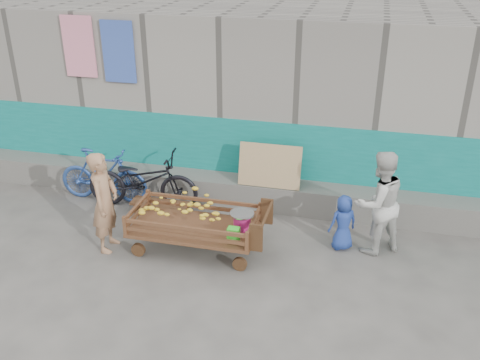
% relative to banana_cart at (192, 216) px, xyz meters
% --- Properties ---
extents(ground, '(80.00, 80.00, 0.00)m').
position_rel_banana_cart_xyz_m(ground, '(0.53, -0.78, -0.56)').
color(ground, '#4D4B46').
rests_on(ground, ground).
extents(building_wall, '(12.00, 3.50, 3.00)m').
position_rel_banana_cart_xyz_m(building_wall, '(0.53, 3.27, 0.90)').
color(building_wall, gray).
rests_on(building_wall, ground).
extents(banana_cart, '(1.95, 0.89, 0.83)m').
position_rel_banana_cart_xyz_m(banana_cart, '(0.00, 0.00, 0.00)').
color(banana_cart, '#522D15').
rests_on(banana_cart, ground).
extents(bench, '(0.95, 0.28, 0.24)m').
position_rel_banana_cart_xyz_m(bench, '(-0.83, 0.85, -0.39)').
color(bench, '#522D15').
rests_on(bench, ground).
extents(vendor_man, '(0.40, 0.57, 1.49)m').
position_rel_banana_cart_xyz_m(vendor_man, '(-1.21, -0.22, 0.18)').
color(vendor_man, '#A87956').
rests_on(vendor_man, ground).
extents(woman, '(0.94, 0.90, 1.54)m').
position_rel_banana_cart_xyz_m(woman, '(2.53, 0.64, 0.21)').
color(woman, silver).
rests_on(woman, ground).
extents(child, '(0.49, 0.43, 0.84)m').
position_rel_banana_cart_xyz_m(child, '(2.08, 0.58, -0.14)').
color(child, '#233E95').
rests_on(child, ground).
extents(bicycle_dark, '(1.90, 0.80, 0.97)m').
position_rel_banana_cart_xyz_m(bicycle_dark, '(-1.21, 1.07, -0.08)').
color(bicycle_dark, black).
rests_on(bicycle_dark, ground).
extents(bicycle_blue, '(1.56, 0.47, 0.93)m').
position_rel_banana_cart_xyz_m(bicycle_blue, '(-1.94, 1.13, -0.10)').
color(bicycle_blue, '#2F52A0').
rests_on(bicycle_blue, ground).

